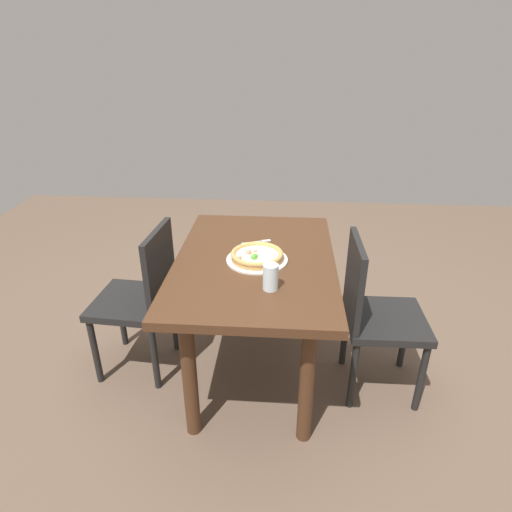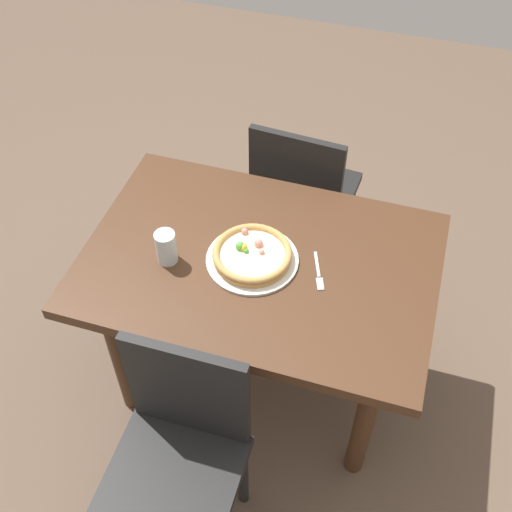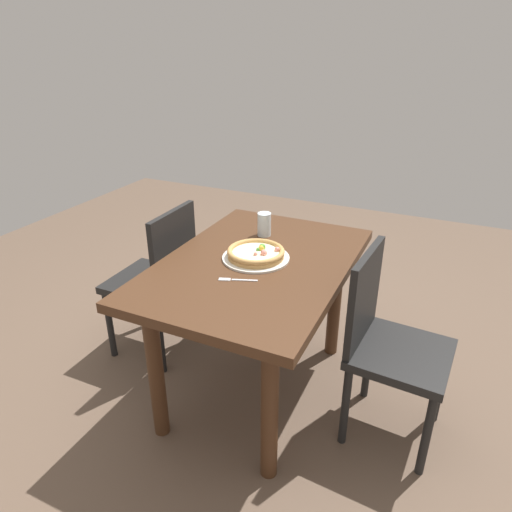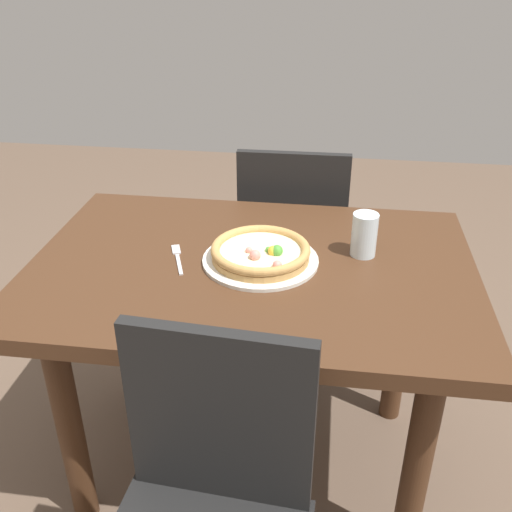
{
  "view_description": "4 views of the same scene",
  "coord_description": "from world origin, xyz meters",
  "px_view_note": "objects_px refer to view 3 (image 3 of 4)",
  "views": [
    {
      "loc": [
        1.96,
        0.15,
        1.72
      ],
      "look_at": [
        0.01,
        0.01,
        0.75
      ],
      "focal_mm": 30.21,
      "sensor_mm": 36.0,
      "label": 1
    },
    {
      "loc": [
        -0.4,
        1.35,
        2.32
      ],
      "look_at": [
        0.01,
        0.01,
        0.75
      ],
      "focal_mm": 44.4,
      "sensor_mm": 36.0,
      "label": 2
    },
    {
      "loc": [
        -1.7,
        -0.79,
        1.65
      ],
      "look_at": [
        0.01,
        0.01,
        0.75
      ],
      "focal_mm": 32.04,
      "sensor_mm": 36.0,
      "label": 3
    },
    {
      "loc": [
        0.19,
        -1.33,
        1.5
      ],
      "look_at": [
        0.01,
        0.01,
        0.75
      ],
      "focal_mm": 40.77,
      "sensor_mm": 36.0,
      "label": 4
    }
  ],
  "objects_px": {
    "dining_table": "(256,282)",
    "chair_far": "(158,277)",
    "drinking_glass": "(264,224)",
    "plate": "(256,258)",
    "fork": "(235,280)",
    "pizza": "(256,253)",
    "chair_near": "(387,341)"
  },
  "relations": [
    {
      "from": "pizza",
      "to": "fork",
      "type": "xyz_separation_m",
      "value": [
        -0.23,
        -0.01,
        -0.03
      ]
    },
    {
      "from": "chair_near",
      "to": "drinking_glass",
      "type": "bearing_deg",
      "value": -108.49
    },
    {
      "from": "dining_table",
      "to": "fork",
      "type": "xyz_separation_m",
      "value": [
        -0.2,
        0.01,
        0.11
      ]
    },
    {
      "from": "chair_near",
      "to": "drinking_glass",
      "type": "xyz_separation_m",
      "value": [
        0.3,
        0.71,
        0.31
      ]
    },
    {
      "from": "dining_table",
      "to": "plate",
      "type": "xyz_separation_m",
      "value": [
        0.02,
        0.01,
        0.12
      ]
    },
    {
      "from": "chair_near",
      "to": "drinking_glass",
      "type": "relative_size",
      "value": 7.25
    },
    {
      "from": "dining_table",
      "to": "plate",
      "type": "bearing_deg",
      "value": 27.95
    },
    {
      "from": "chair_near",
      "to": "chair_far",
      "type": "xyz_separation_m",
      "value": [
        0.07,
        1.24,
        0.0
      ]
    },
    {
      "from": "chair_far",
      "to": "pizza",
      "type": "distance_m",
      "value": 0.67
    },
    {
      "from": "plate",
      "to": "pizza",
      "type": "bearing_deg",
      "value": -48.43
    },
    {
      "from": "chair_near",
      "to": "plate",
      "type": "distance_m",
      "value": 0.68
    },
    {
      "from": "fork",
      "to": "chair_far",
      "type": "bearing_deg",
      "value": -44.06
    },
    {
      "from": "dining_table",
      "to": "drinking_glass",
      "type": "height_order",
      "value": "drinking_glass"
    },
    {
      "from": "dining_table",
      "to": "chair_near",
      "type": "relative_size",
      "value": 1.36
    },
    {
      "from": "plate",
      "to": "drinking_glass",
      "type": "relative_size",
      "value": 2.58
    },
    {
      "from": "plate",
      "to": "chair_near",
      "type": "bearing_deg",
      "value": -92.19
    },
    {
      "from": "dining_table",
      "to": "drinking_glass",
      "type": "distance_m",
      "value": 0.35
    },
    {
      "from": "plate",
      "to": "drinking_glass",
      "type": "height_order",
      "value": "drinking_glass"
    },
    {
      "from": "dining_table",
      "to": "chair_far",
      "type": "distance_m",
      "value": 0.64
    },
    {
      "from": "pizza",
      "to": "fork",
      "type": "bearing_deg",
      "value": -178.55
    },
    {
      "from": "chair_far",
      "to": "fork",
      "type": "bearing_deg",
      "value": -114.52
    },
    {
      "from": "chair_near",
      "to": "pizza",
      "type": "xyz_separation_m",
      "value": [
        0.02,
        0.63,
        0.28
      ]
    },
    {
      "from": "fork",
      "to": "drinking_glass",
      "type": "xyz_separation_m",
      "value": [
        0.5,
        0.09,
        0.06
      ]
    },
    {
      "from": "fork",
      "to": "dining_table",
      "type": "bearing_deg",
      "value": -111.61
    },
    {
      "from": "chair_near",
      "to": "pizza",
      "type": "height_order",
      "value": "chair_near"
    },
    {
      "from": "dining_table",
      "to": "pizza",
      "type": "distance_m",
      "value": 0.14
    },
    {
      "from": "dining_table",
      "to": "chair_near",
      "type": "xyz_separation_m",
      "value": [
        -0.0,
        -0.62,
        -0.14
      ]
    },
    {
      "from": "chair_near",
      "to": "dining_table",
      "type": "bearing_deg",
      "value": -86.01
    },
    {
      "from": "chair_near",
      "to": "pizza",
      "type": "bearing_deg",
      "value": -88.13
    },
    {
      "from": "plate",
      "to": "fork",
      "type": "distance_m",
      "value": 0.23
    },
    {
      "from": "chair_near",
      "to": "fork",
      "type": "xyz_separation_m",
      "value": [
        -0.2,
        0.62,
        0.25
      ]
    },
    {
      "from": "dining_table",
      "to": "drinking_glass",
      "type": "xyz_separation_m",
      "value": [
        0.29,
        0.09,
        0.17
      ]
    }
  ]
}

